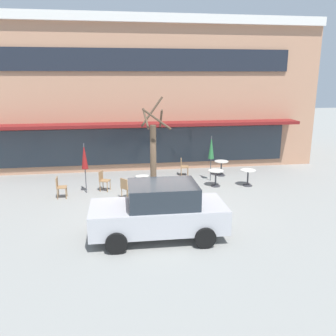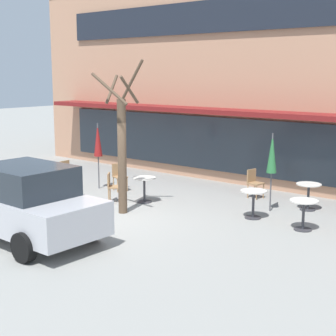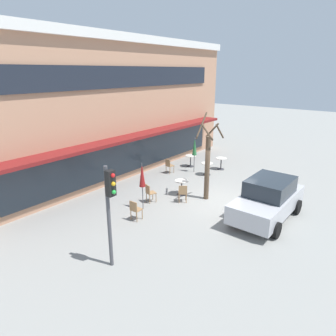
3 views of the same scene
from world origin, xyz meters
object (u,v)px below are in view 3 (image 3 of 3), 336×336
(cafe_chair_0, at_px, (169,165))
(street_tree, at_px, (208,163))
(cafe_table_streetside, at_px, (182,185))
(cafe_chair_1, at_px, (183,192))
(cafe_table_by_tree, at_px, (191,159))
(traffic_light_pole, at_px, (110,201))
(cafe_table_near_wall, at_px, (221,162))
(patio_umbrella_cream_folded, at_px, (142,175))
(parked_sedan, at_px, (268,199))
(patio_umbrella_green_folded, at_px, (195,147))
(cafe_table_mid_patio, at_px, (207,167))
(cafe_chair_2, at_px, (150,192))
(cafe_chair_3, at_px, (135,209))

(cafe_chair_0, xyz_separation_m, street_tree, (-1.93, -3.83, 1.31))
(cafe_table_streetside, xyz_separation_m, cafe_chair_1, (-0.75, -0.60, 0.01))
(cafe_table_by_tree, relative_size, traffic_light_pole, 0.22)
(cafe_table_near_wall, relative_size, patio_umbrella_cream_folded, 0.35)
(cafe_chair_1, relative_size, parked_sedan, 0.21)
(cafe_table_near_wall, bearing_deg, patio_umbrella_cream_folded, 179.72)
(patio_umbrella_cream_folded, bearing_deg, cafe_chair_1, -31.45)
(patio_umbrella_green_folded, xyz_separation_m, street_tree, (-3.08, -2.75, 0.20))
(patio_umbrella_green_folded, distance_m, cafe_chair_0, 1.93)
(cafe_table_mid_patio, relative_size, cafe_chair_2, 0.85)
(cafe_chair_1, xyz_separation_m, street_tree, (1.08, -0.67, 1.31))
(cafe_table_streetside, relative_size, cafe_chair_1, 0.85)
(cafe_table_by_tree, xyz_separation_m, cafe_chair_1, (-4.93, -2.86, 0.01))
(cafe_chair_3, height_order, parked_sedan, parked_sedan)
(cafe_table_mid_patio, distance_m, traffic_light_pole, 9.98)
(cafe_table_near_wall, height_order, cafe_table_streetside, same)
(cafe_table_near_wall, bearing_deg, cafe_table_mid_patio, 174.34)
(cafe_chair_0, bearing_deg, cafe_table_by_tree, -8.84)
(cafe_table_mid_patio, height_order, parked_sedan, parked_sedan)
(cafe_table_by_tree, height_order, cafe_table_mid_patio, same)
(parked_sedan, relative_size, street_tree, 1.01)
(patio_umbrella_cream_folded, distance_m, cafe_chair_3, 1.59)
(cafe_chair_0, relative_size, parked_sedan, 0.21)
(patio_umbrella_green_folded, distance_m, parked_sedan, 6.72)
(street_tree, distance_m, traffic_light_pole, 6.52)
(parked_sedan, bearing_deg, patio_umbrella_cream_folded, 118.50)
(cafe_table_near_wall, height_order, cafe_table_by_tree, same)
(cafe_chair_1, distance_m, cafe_chair_2, 1.58)
(cafe_table_streetside, relative_size, cafe_chair_2, 0.85)
(cafe_table_by_tree, distance_m, cafe_chair_1, 5.70)
(traffic_light_pole, bearing_deg, street_tree, 3.86)
(cafe_chair_1, height_order, traffic_light_pole, traffic_light_pole)
(cafe_table_by_tree, bearing_deg, cafe_chair_0, 171.16)
(cafe_table_near_wall, distance_m, cafe_chair_3, 8.37)
(cafe_table_mid_patio, distance_m, cafe_chair_1, 4.30)
(cafe_chair_0, bearing_deg, traffic_light_pole, -153.13)
(cafe_chair_0, relative_size, street_tree, 0.21)
(cafe_chair_1, distance_m, cafe_chair_3, 2.76)
(cafe_chair_3, relative_size, parked_sedan, 0.21)
(cafe_table_mid_patio, height_order, street_tree, street_tree)
(patio_umbrella_green_folded, xyz_separation_m, cafe_chair_2, (-5.11, -0.82, -1.10))
(cafe_table_near_wall, bearing_deg, cafe_table_by_tree, 110.83)
(cafe_table_by_tree, xyz_separation_m, patio_umbrella_green_folded, (-0.77, -0.78, 1.11))
(cafe_chair_0, distance_m, street_tree, 4.48)
(cafe_table_mid_patio, xyz_separation_m, traffic_light_pole, (-9.56, -2.25, 1.78))
(cafe_chair_0, relative_size, cafe_chair_3, 1.00)
(cafe_chair_2, bearing_deg, cafe_table_near_wall, -2.26)
(cafe_chair_2, bearing_deg, cafe_chair_0, 25.67)
(cafe_table_mid_patio, bearing_deg, street_tree, -149.44)
(cafe_chair_3, relative_size, street_tree, 0.21)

